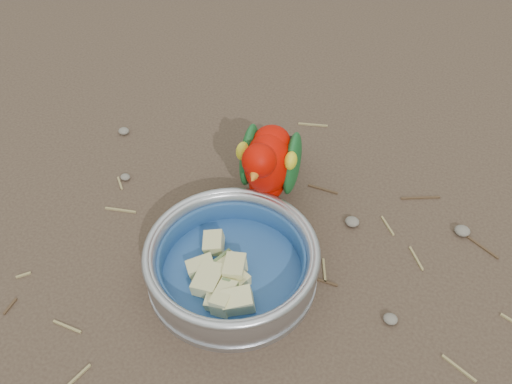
% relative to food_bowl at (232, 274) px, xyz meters
% --- Properties ---
extents(ground, '(60.00, 60.00, 0.00)m').
position_rel_food_bowl_xyz_m(ground, '(0.04, -0.08, -0.01)').
color(ground, '#463529').
extents(food_bowl, '(0.23, 0.23, 0.02)m').
position_rel_food_bowl_xyz_m(food_bowl, '(0.00, 0.00, 0.00)').
color(food_bowl, '#B2B2BA').
rests_on(food_bowl, ground).
extents(bowl_wall, '(0.23, 0.23, 0.04)m').
position_rel_food_bowl_xyz_m(bowl_wall, '(0.00, 0.00, 0.03)').
color(bowl_wall, '#B2B2BA').
rests_on(bowl_wall, food_bowl).
extents(fruit_wedges, '(0.14, 0.14, 0.03)m').
position_rel_food_bowl_xyz_m(fruit_wedges, '(-0.00, 0.00, 0.02)').
color(fruit_wedges, beige).
rests_on(fruit_wedges, food_bowl).
extents(lory_parrot, '(0.10, 0.19, 0.15)m').
position_rel_food_bowl_xyz_m(lory_parrot, '(-0.00, 0.15, 0.07)').
color(lory_parrot, '#C10A00').
rests_on(lory_parrot, ground).
extents(ground_debris, '(0.90, 0.80, 0.01)m').
position_rel_food_bowl_xyz_m(ground_debris, '(0.05, -0.02, -0.01)').
color(ground_debris, '#938250').
rests_on(ground_debris, ground).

